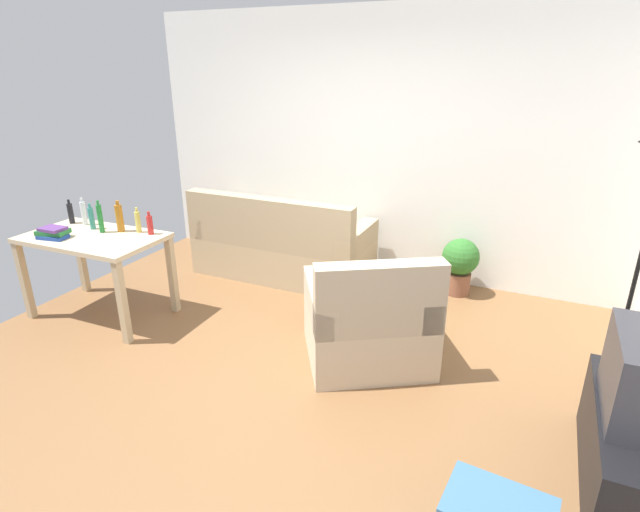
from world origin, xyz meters
The scene contains 15 objects.
ground_plane centered at (0.00, 0.00, -0.01)m, with size 5.20×4.40×0.02m, color brown.
wall_rear centered at (0.00, 2.20, 1.35)m, with size 5.20×0.10×2.70m, color white.
couch centered at (-0.85, 1.59, 0.31)m, with size 1.84×0.84×0.92m.
tv_stand centered at (2.25, -0.24, 0.24)m, with size 0.44×1.10×0.48m.
desk centered at (-1.90, 0.10, 0.65)m, with size 1.22×0.73×0.76m.
potted_plant centered at (0.98, 1.90, 0.33)m, with size 0.36×0.36×0.57m.
armchair centered at (0.57, 0.38, 0.32)m, with size 1.21×1.19×0.92m.
bottle_dark centered at (-2.35, 0.29, 0.86)m, with size 0.05×0.05×0.23m.
bottle_clear centered at (-2.20, 0.31, 0.87)m, with size 0.05×0.05×0.26m.
bottle_tall centered at (-2.04, 0.25, 0.86)m, with size 0.05×0.05×0.24m.
bottle_green centered at (-1.89, 0.21, 0.89)m, with size 0.05×0.05×0.29m.
bottle_amber centered at (-1.75, 0.30, 0.88)m, with size 0.06×0.06×0.28m.
bottle_squat centered at (-1.59, 0.35, 0.86)m, with size 0.05×0.05×0.23m.
bottle_red centered at (-1.46, 0.35, 0.85)m, with size 0.05×0.05×0.20m.
book_stack centered at (-2.14, -0.08, 0.81)m, with size 0.28×0.21×0.10m.
Camera 1 is at (1.61, -2.81, 2.15)m, focal length 28.03 mm.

